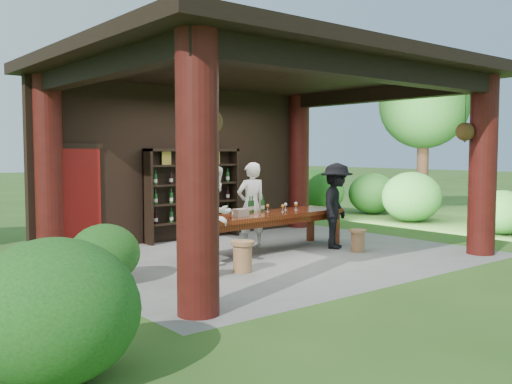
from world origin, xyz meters
TOP-DOWN VIEW (x-y plane):
  - ground at (0.00, 0.00)m, footprint 90.00×90.00m
  - pavilion at (-0.01, 0.43)m, footprint 7.50×6.00m
  - wine_shelf at (-0.08, 2.45)m, footprint 2.25×0.34m
  - tasting_table at (0.18, 0.28)m, footprint 3.51×1.11m
  - stool_near_left at (-1.30, -0.86)m, footprint 0.38×0.38m
  - stool_near_right at (1.53, -0.80)m, footprint 0.33×0.33m
  - stool_far_left at (-2.11, -0.89)m, footprint 0.36×0.36m
  - host at (0.24, 0.85)m, footprint 0.68×0.50m
  - guest_woman at (-1.42, -0.27)m, footprint 1.00×0.89m
  - guest_man at (1.51, -0.26)m, footprint 1.26×1.11m
  - table_bottles at (0.12, 0.58)m, footprint 0.41×0.14m
  - table_glasses at (0.72, 0.36)m, footprint 0.82×0.31m
  - napkin_basket at (-0.59, 0.11)m, footprint 0.27×0.20m
  - shrubs at (1.85, 1.03)m, footprint 15.08×9.18m
  - trees at (3.59, 1.47)m, footprint 22.17×9.27m

SIDE VIEW (x-z plane):
  - ground at x=0.00m, z-range 0.00..0.00m
  - stool_near_right at x=1.53m, z-range 0.01..0.44m
  - stool_far_left at x=-2.11m, z-range 0.01..0.48m
  - stool_near_left at x=-1.30m, z-range 0.01..0.51m
  - shrubs at x=1.85m, z-range -0.14..1.22m
  - tasting_table at x=0.18m, z-range 0.26..1.01m
  - napkin_basket at x=-0.59m, z-range 0.75..0.89m
  - table_glasses at x=0.72m, z-range 0.75..0.90m
  - guest_man at x=1.51m, z-range 0.00..1.69m
  - host at x=0.24m, z-range 0.00..1.70m
  - guest_woman at x=-1.42m, z-range 0.00..1.71m
  - table_bottles at x=0.12m, z-range 0.75..1.06m
  - wine_shelf at x=-0.08m, z-range 0.01..1.98m
  - pavilion at x=-0.01m, z-range 0.33..3.93m
  - trees at x=3.59m, z-range 0.97..5.77m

